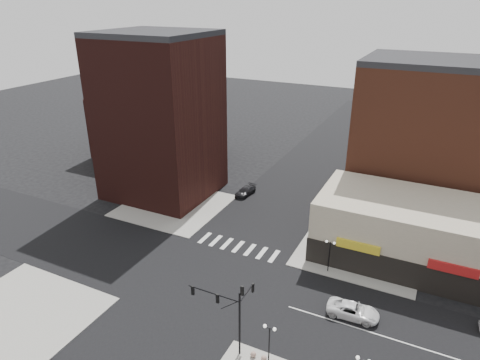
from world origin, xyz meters
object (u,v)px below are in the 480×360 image
at_px(traffic_signal, 232,306).
at_px(street_lamp_ne, 330,248).
at_px(white_suv, 353,310).
at_px(street_lamp_se_a, 269,335).
at_px(dark_sedan_north, 245,191).

distance_m(traffic_signal, street_lamp_ne, 16.62).
bearing_deg(white_suv, street_lamp_ne, 31.34).
bearing_deg(street_lamp_se_a, street_lamp_ne, 86.42).
bearing_deg(traffic_signal, white_suv, 45.62).
bearing_deg(dark_sedan_north, street_lamp_se_a, -53.98).
distance_m(street_lamp_ne, dark_sedan_north, 23.74).
distance_m(street_lamp_ne, white_suv, 8.23).
bearing_deg(white_suv, street_lamp_se_a, 147.51).
xyz_separation_m(street_lamp_se_a, dark_sedan_north, (-17.15, 31.08, -2.62)).
bearing_deg(street_lamp_se_a, traffic_signal, 177.43).
distance_m(white_suv, dark_sedan_north, 31.19).
bearing_deg(traffic_signal, street_lamp_se_a, -2.57).
xyz_separation_m(street_lamp_se_a, street_lamp_ne, (1.00, 16.00, 0.00)).
distance_m(traffic_signal, street_lamp_se_a, 4.12).
relative_size(traffic_signal, street_lamp_ne, 1.87).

